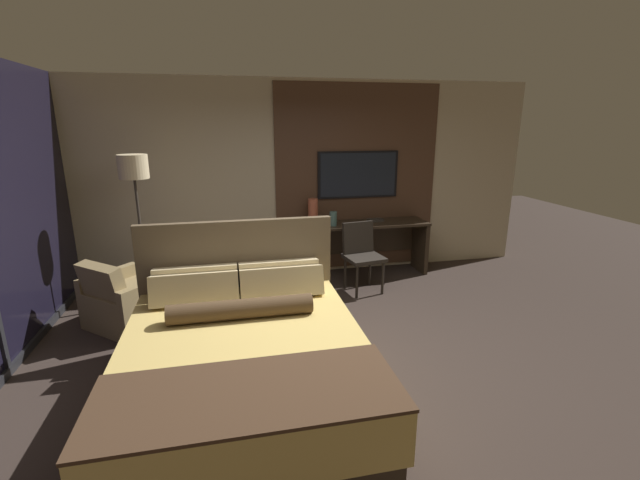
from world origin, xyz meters
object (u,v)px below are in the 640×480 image
(tv, at_px, (358,175))
(armchair_by_window, at_px, (128,302))
(bed, at_px, (245,358))
(floor_lamp, at_px, (135,179))
(desk_chair, at_px, (361,250))
(vase_tall, at_px, (313,211))
(desk, at_px, (361,239))
(book, at_px, (375,220))
(vase_short, at_px, (333,219))

(tv, height_order, armchair_by_window, tv)
(bed, bearing_deg, floor_lamp, 116.58)
(desk_chair, xyz_separation_m, vase_tall, (-0.52, 0.65, 0.42))
(armchair_by_window, bearing_deg, floor_lamp, -57.43)
(desk, xyz_separation_m, book, (0.23, 0.03, 0.27))
(vase_tall, bearing_deg, armchair_by_window, -154.57)
(tv, relative_size, vase_short, 6.07)
(bed, height_order, tv, tv)
(tv, xyz_separation_m, armchair_by_window, (-3.05, -1.28, -1.19))
(tv, distance_m, floor_lamp, 3.03)
(desk, height_order, tv, tv)
(desk_chair, distance_m, vase_short, 0.65)
(bed, bearing_deg, book, 52.68)
(armchair_by_window, relative_size, book, 4.49)
(floor_lamp, xyz_separation_m, vase_tall, (2.24, 0.49, -0.58))
(desk_chair, relative_size, floor_lamp, 0.50)
(tv, height_order, vase_short, tv)
(bed, relative_size, desk, 1.18)
(desk_chair, xyz_separation_m, floor_lamp, (-2.77, 0.15, 1.00))
(tv, xyz_separation_m, book, (0.23, -0.18, -0.66))
(desk_chair, xyz_separation_m, armchair_by_window, (-2.86, -0.46, -0.28))
(desk_chair, height_order, armchair_by_window, desk_chair)
(tv, relative_size, floor_lamp, 0.66)
(desk, xyz_separation_m, vase_tall, (-0.71, 0.04, 0.44))
(desk_chair, bearing_deg, vase_tall, 119.67)
(armchair_by_window, xyz_separation_m, vase_short, (2.60, 0.95, 0.62))
(book, bearing_deg, floor_lamp, -171.38)
(floor_lamp, relative_size, vase_short, 9.24)
(bed, relative_size, desk_chair, 2.48)
(bed, distance_m, vase_short, 2.96)
(vase_tall, xyz_separation_m, vase_short, (0.26, -0.16, -0.08))
(desk, xyz_separation_m, floor_lamp, (-2.95, -0.45, 1.02))
(armchair_by_window, height_order, vase_short, vase_short)
(armchair_by_window, relative_size, floor_lamp, 0.58)
(tv, height_order, vase_tall, tv)
(desk, xyz_separation_m, armchair_by_window, (-3.05, -1.07, -0.27))
(floor_lamp, xyz_separation_m, book, (3.18, 0.48, -0.75))
(armchair_by_window, relative_size, vase_short, 5.37)
(bed, relative_size, vase_short, 11.39)
(tv, bearing_deg, bed, -122.47)
(bed, xyz_separation_m, floor_lamp, (-1.12, 2.23, 1.20))
(bed, distance_m, tv, 3.60)
(armchair_by_window, distance_m, floor_lamp, 1.43)
(armchair_by_window, bearing_deg, vase_tall, -113.12)
(tv, distance_m, vase_short, 0.80)
(tv, xyz_separation_m, floor_lamp, (-2.95, -0.66, 0.09))
(vase_tall, bearing_deg, tv, 13.29)
(vase_short, distance_m, book, 0.70)
(desk, relative_size, vase_short, 9.68)
(vase_tall, height_order, vase_short, vase_tall)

